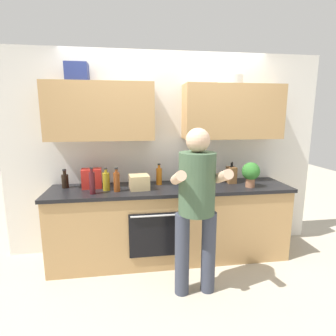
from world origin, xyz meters
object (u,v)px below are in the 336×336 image
potted_herb (251,173)px  grocery_bag_crisps (92,178)px  cup_tea (176,179)px  grocery_bag_bread (139,182)px  bottle_vinegar (117,181)px  bottle_soy (65,180)px  knife_block (231,175)px  bottle_wine (92,183)px  person_standing (197,200)px  bottle_juice (159,176)px  bottle_hotsauce (197,180)px  bottle_oil (106,181)px

potted_herb → grocery_bag_crisps: (-1.84, 0.23, -0.06)m
cup_tea → grocery_bag_bread: grocery_bag_bread is taller
bottle_vinegar → grocery_bag_crisps: size_ratio=1.19×
grocery_bag_crisps → bottle_soy: bearing=171.3°
knife_block → bottle_wine: bearing=-171.4°
person_standing → knife_block: 1.02m
bottle_vinegar → grocery_bag_crisps: 0.35m
person_standing → bottle_juice: 0.87m
bottle_soy → bottle_wine: 0.46m
bottle_juice → bottle_soy: 1.10m
bottle_hotsauce → cup_tea: bearing=118.1°
bottle_wine → potted_herb: (1.81, 0.02, 0.05)m
bottle_hotsauce → potted_herb: 0.66m
bottle_juice → grocery_bag_bread: (-0.25, -0.18, -0.02)m
bottle_hotsauce → bottle_wine: bearing=-179.6°
bottle_wine → knife_block: bearing=8.6°
person_standing → bottle_vinegar: (-0.76, 0.60, 0.06)m
cup_tea → bottle_vinegar: bearing=-157.9°
person_standing → cup_tea: size_ratio=18.46×
bottle_soy → potted_herb: potted_herb is taller
grocery_bag_bread → knife_block: bearing=6.8°
potted_herb → bottle_vinegar: bearing=178.6°
bottle_juice → bottle_vinegar: size_ratio=0.96×
bottle_wine → grocery_bag_crisps: bottle_wine is taller
grocery_bag_crisps → grocery_bag_bread: bearing=-14.6°
bottle_vinegar → bottle_wine: bearing=-166.4°
bottle_wine → bottle_vinegar: size_ratio=1.08×
potted_herb → grocery_bag_crisps: 1.86m
bottle_hotsauce → potted_herb: bearing=1.3°
bottle_oil → grocery_bag_bread: size_ratio=1.19×
person_standing → bottle_vinegar: size_ratio=6.02×
grocery_bag_bread → grocery_bag_crisps: bearing=165.4°
person_standing → bottle_wine: (-1.01, 0.54, 0.07)m
bottle_hotsauce → bottle_vinegar: bottle_hotsauce is taller
grocery_bag_bread → grocery_bag_crisps: (-0.54, 0.14, 0.03)m
bottle_oil → knife_block: (1.52, 0.13, -0.00)m
cup_tea → knife_block: size_ratio=0.34×
person_standing → bottle_soy: person_standing is taller
bottle_oil → knife_block: bearing=4.7°
bottle_hotsauce → bottle_soy: size_ratio=1.23×
bottle_soy → bottle_vinegar: bearing=-21.8°
cup_tea → potted_herb: 0.91m
knife_block → grocery_bag_crisps: (-1.70, 0.00, 0.01)m
bottle_juice → bottle_hotsauce: bottle_hotsauce is taller
bottle_oil → potted_herb: size_ratio=0.87×
bottle_soy → grocery_bag_bread: bottle_soy is taller
bottle_juice → bottle_hotsauce: (0.40, -0.29, 0.00)m
bottle_oil → knife_block: size_ratio=0.99×
bottle_hotsauce → knife_block: size_ratio=1.05×
bottle_juice → knife_block: size_ratio=0.99×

